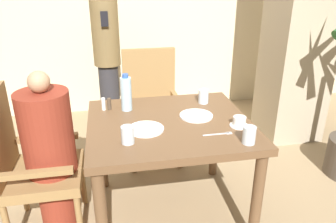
{
  "coord_description": "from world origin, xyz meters",
  "views": [
    {
      "loc": [
        -0.37,
        -1.92,
        1.65
      ],
      "look_at": [
        0.0,
        0.05,
        0.79
      ],
      "focal_mm": 35.0,
      "sensor_mm": 36.0,
      "label": 1
    }
  ],
  "objects_px": {
    "plate_main_right": "(196,116)",
    "glass_tall_near": "(249,135)",
    "diner_in_left_chair": "(50,154)",
    "plate_main_left": "(146,129)",
    "chair_far_side": "(151,102)",
    "chair_left_side": "(27,162)",
    "glass_tall_mid": "(203,96)",
    "teacup_with_saucer": "(239,122)",
    "water_bottle": "(126,93)",
    "standing_host": "(107,54)",
    "glass_tall_far": "(128,135)"
  },
  "relations": [
    {
      "from": "plate_main_right",
      "to": "chair_far_side",
      "type": "bearing_deg",
      "value": 103.33
    },
    {
      "from": "glass_tall_mid",
      "to": "teacup_with_saucer",
      "type": "bearing_deg",
      "value": -75.63
    },
    {
      "from": "plate_main_left",
      "to": "glass_tall_far",
      "type": "xyz_separation_m",
      "value": [
        -0.12,
        -0.15,
        0.05
      ]
    },
    {
      "from": "chair_left_side",
      "to": "plate_main_left",
      "type": "height_order",
      "value": "chair_left_side"
    },
    {
      "from": "glass_tall_near",
      "to": "glass_tall_mid",
      "type": "height_order",
      "value": "same"
    },
    {
      "from": "standing_host",
      "to": "glass_tall_mid",
      "type": "distance_m",
      "value": 1.37
    },
    {
      "from": "chair_left_side",
      "to": "standing_host",
      "type": "height_order",
      "value": "standing_host"
    },
    {
      "from": "chair_far_side",
      "to": "standing_host",
      "type": "height_order",
      "value": "standing_host"
    },
    {
      "from": "diner_in_left_chair",
      "to": "plate_main_left",
      "type": "bearing_deg",
      "value": -9.16
    },
    {
      "from": "diner_in_left_chair",
      "to": "plate_main_right",
      "type": "relative_size",
      "value": 4.96
    },
    {
      "from": "plate_main_left",
      "to": "glass_tall_mid",
      "type": "xyz_separation_m",
      "value": [
        0.48,
        0.37,
        0.05
      ]
    },
    {
      "from": "chair_left_side",
      "to": "plate_main_right",
      "type": "bearing_deg",
      "value": 2.17
    },
    {
      "from": "standing_host",
      "to": "plate_main_right",
      "type": "distance_m",
      "value": 1.53
    },
    {
      "from": "diner_in_left_chair",
      "to": "chair_far_side",
      "type": "bearing_deg",
      "value": 48.14
    },
    {
      "from": "diner_in_left_chair",
      "to": "glass_tall_near",
      "type": "height_order",
      "value": "diner_in_left_chair"
    },
    {
      "from": "glass_tall_mid",
      "to": "glass_tall_far",
      "type": "relative_size",
      "value": 1.0
    },
    {
      "from": "chair_left_side",
      "to": "glass_tall_mid",
      "type": "bearing_deg",
      "value": 12.56
    },
    {
      "from": "chair_far_side",
      "to": "water_bottle",
      "type": "xyz_separation_m",
      "value": [
        -0.26,
        -0.61,
        0.33
      ]
    },
    {
      "from": "plate_main_left",
      "to": "water_bottle",
      "type": "xyz_separation_m",
      "value": [
        -0.09,
        0.35,
        0.12
      ]
    },
    {
      "from": "standing_host",
      "to": "glass_tall_far",
      "type": "relative_size",
      "value": 15.47
    },
    {
      "from": "water_bottle",
      "to": "glass_tall_mid",
      "type": "relative_size",
      "value": 2.55
    },
    {
      "from": "plate_main_right",
      "to": "glass_tall_near",
      "type": "relative_size",
      "value": 2.18
    },
    {
      "from": "teacup_with_saucer",
      "to": "water_bottle",
      "type": "relative_size",
      "value": 0.45
    },
    {
      "from": "diner_in_left_chair",
      "to": "glass_tall_mid",
      "type": "height_order",
      "value": "diner_in_left_chair"
    },
    {
      "from": "glass_tall_near",
      "to": "glass_tall_mid",
      "type": "bearing_deg",
      "value": 96.73
    },
    {
      "from": "glass_tall_mid",
      "to": "water_bottle",
      "type": "bearing_deg",
      "value": -177.46
    },
    {
      "from": "glass_tall_mid",
      "to": "standing_host",
      "type": "bearing_deg",
      "value": 119.9
    },
    {
      "from": "glass_tall_mid",
      "to": "diner_in_left_chair",
      "type": "bearing_deg",
      "value": -165.79
    },
    {
      "from": "glass_tall_far",
      "to": "standing_host",
      "type": "bearing_deg",
      "value": 92.7
    },
    {
      "from": "teacup_with_saucer",
      "to": "glass_tall_mid",
      "type": "xyz_separation_m",
      "value": [
        -0.11,
        0.43,
        0.02
      ]
    },
    {
      "from": "teacup_with_saucer",
      "to": "water_bottle",
      "type": "xyz_separation_m",
      "value": [
        -0.68,
        0.4,
        0.09
      ]
    },
    {
      "from": "diner_in_left_chair",
      "to": "standing_host",
      "type": "height_order",
      "value": "standing_host"
    },
    {
      "from": "standing_host",
      "to": "diner_in_left_chair",
      "type": "bearing_deg",
      "value": -105.4
    },
    {
      "from": "diner_in_left_chair",
      "to": "chair_far_side",
      "type": "distance_m",
      "value": 1.16
    },
    {
      "from": "standing_host",
      "to": "plate_main_right",
      "type": "height_order",
      "value": "standing_host"
    },
    {
      "from": "plate_main_right",
      "to": "glass_tall_near",
      "type": "distance_m",
      "value": 0.47
    },
    {
      "from": "plate_main_right",
      "to": "diner_in_left_chair",
      "type": "bearing_deg",
      "value": -177.5
    },
    {
      "from": "plate_main_left",
      "to": "chair_far_side",
      "type": "bearing_deg",
      "value": 80.09
    },
    {
      "from": "water_bottle",
      "to": "glass_tall_near",
      "type": "distance_m",
      "value": 0.91
    },
    {
      "from": "standing_host",
      "to": "glass_tall_near",
      "type": "distance_m",
      "value": 1.99
    },
    {
      "from": "glass_tall_near",
      "to": "diner_in_left_chair",
      "type": "bearing_deg",
      "value": 162.03
    },
    {
      "from": "diner_in_left_chair",
      "to": "plate_main_left",
      "type": "distance_m",
      "value": 0.64
    },
    {
      "from": "standing_host",
      "to": "plate_main_right",
      "type": "bearing_deg",
      "value": -68.31
    },
    {
      "from": "chair_left_side",
      "to": "plate_main_left",
      "type": "bearing_deg",
      "value": -7.38
    },
    {
      "from": "teacup_with_saucer",
      "to": "water_bottle",
      "type": "bearing_deg",
      "value": 149.35
    },
    {
      "from": "chair_far_side",
      "to": "glass_tall_near",
      "type": "bearing_deg",
      "value": -72.56
    },
    {
      "from": "chair_left_side",
      "to": "glass_tall_mid",
      "type": "height_order",
      "value": "chair_left_side"
    },
    {
      "from": "standing_host",
      "to": "glass_tall_mid",
      "type": "relative_size",
      "value": 15.47
    },
    {
      "from": "chair_left_side",
      "to": "diner_in_left_chair",
      "type": "height_order",
      "value": "diner_in_left_chair"
    },
    {
      "from": "diner_in_left_chair",
      "to": "plate_main_right",
      "type": "height_order",
      "value": "diner_in_left_chair"
    }
  ]
}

